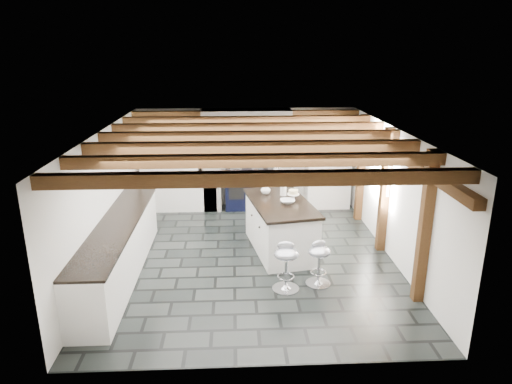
{
  "coord_description": "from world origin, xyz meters",
  "views": [
    {
      "loc": [
        -0.29,
        -7.53,
        3.61
      ],
      "look_at": [
        0.1,
        0.4,
        1.1
      ],
      "focal_mm": 32.0,
      "sensor_mm": 36.0,
      "label": 1
    }
  ],
  "objects_px": {
    "bar_stool_near": "(319,258)",
    "bar_stool_far": "(286,261)",
    "range_cooker": "(247,189)",
    "kitchen_island": "(280,225)"
  },
  "relations": [
    {
      "from": "kitchen_island",
      "to": "range_cooker",
      "type": "bearing_deg",
      "value": 92.59
    },
    {
      "from": "range_cooker",
      "to": "bar_stool_near",
      "type": "distance_m",
      "value": 3.88
    },
    {
      "from": "range_cooker",
      "to": "bar_stool_near",
      "type": "relative_size",
      "value": 1.37
    },
    {
      "from": "range_cooker",
      "to": "bar_stool_near",
      "type": "xyz_separation_m",
      "value": [
        1.02,
        -3.74,
        -0.01
      ]
    },
    {
      "from": "bar_stool_near",
      "to": "kitchen_island",
      "type": "bearing_deg",
      "value": 87.09
    },
    {
      "from": "range_cooker",
      "to": "kitchen_island",
      "type": "distance_m",
      "value": 2.45
    },
    {
      "from": "bar_stool_near",
      "to": "bar_stool_far",
      "type": "height_order",
      "value": "bar_stool_far"
    },
    {
      "from": "bar_stool_far",
      "to": "range_cooker",
      "type": "bearing_deg",
      "value": 103.5
    },
    {
      "from": "kitchen_island",
      "to": "bar_stool_far",
      "type": "bearing_deg",
      "value": -102.29
    },
    {
      "from": "bar_stool_near",
      "to": "bar_stool_far",
      "type": "distance_m",
      "value": 0.55
    }
  ]
}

